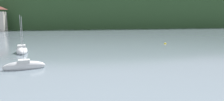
% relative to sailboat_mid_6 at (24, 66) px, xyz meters
% --- Properties ---
extents(wooded_hillside, '(352.00, 48.13, 36.94)m').
position_rel_sailboat_mid_6_xyz_m(wooded_hillside, '(24.28, 99.78, 6.03)').
color(wooded_hillside, '#2D4C28').
rests_on(wooded_hillside, ground_plane).
extents(sailboat_mid_6, '(4.25, 1.87, 5.61)m').
position_rel_sailboat_mid_6_xyz_m(sailboat_mid_6, '(0.00, 0.00, 0.00)').
color(sailboat_mid_6, white).
rests_on(sailboat_mid_6, ground_plane).
extents(sailboat_far_9, '(2.47, 5.13, 5.94)m').
position_rel_sailboat_mid_6_xyz_m(sailboat_far_9, '(-2.30, 10.85, 0.04)').
color(sailboat_far_9, white).
rests_on(sailboat_far_9, ground_plane).
extents(mooring_buoy_far, '(0.52, 0.52, 0.52)m').
position_rel_sailboat_mid_6_xyz_m(mooring_buoy_far, '(23.47, 16.10, -0.29)').
color(mooring_buoy_far, yellow).
rests_on(mooring_buoy_far, ground_plane).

